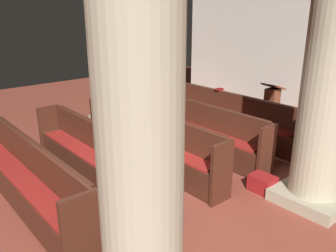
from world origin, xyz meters
name	(u,v)px	position (x,y,z in m)	size (l,w,h in m)	color
ground_plane	(132,218)	(0.00, 0.00, 0.00)	(19.20, 19.20, 0.00)	brown
pew_row_0	(230,115)	(-1.20, 3.50, 0.51)	(3.51, 0.46, 0.96)	#4C2316
pew_row_1	(194,126)	(-1.20, 2.38, 0.51)	(3.51, 0.46, 0.96)	#4C2316
pew_row_2	(150,139)	(-1.20, 1.27, 0.51)	(3.51, 0.47, 0.96)	#4C2316
pew_row_3	(95,155)	(-1.20, 0.15, 0.51)	(3.51, 0.46, 0.96)	#4C2316
pew_row_4	(25,176)	(-1.20, -0.97, 0.51)	(3.51, 0.46, 0.96)	#4C2316
pillar_aisle_side	(332,68)	(1.41, 2.31, 2.01)	(1.05, 1.05, 3.87)	tan
pillar_far_side	(111,42)	(-3.76, 2.13, 2.01)	(1.05, 1.05, 3.87)	tan
pillar_aisle_rear	(139,112)	(1.41, -0.83, 2.01)	(1.03, 1.03, 3.87)	tan
lectern	(271,109)	(-1.00, 4.79, 0.45)	(0.48, 0.45, 1.08)	#562B1A
hymn_book	(219,89)	(-1.72, 3.69, 0.98)	(0.14, 0.19, 0.04)	maroon
kneeler_box_red	(262,183)	(0.73, 2.00, 0.13)	(0.39, 0.29, 0.26)	maroon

